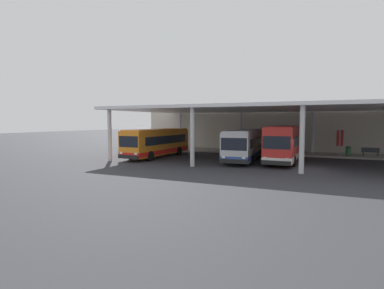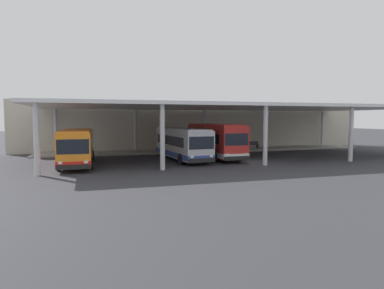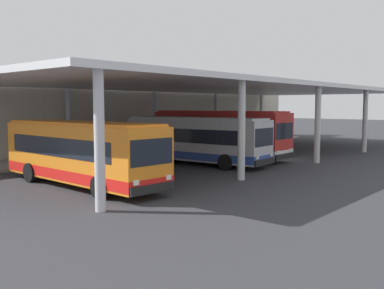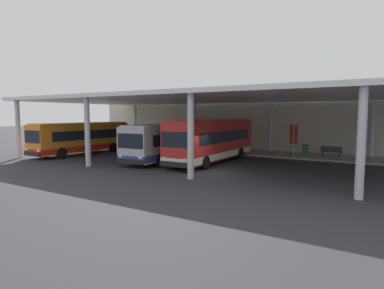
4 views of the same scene
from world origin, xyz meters
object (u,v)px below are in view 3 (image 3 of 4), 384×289
Objects in this scene: bus_middle_bay at (219,134)px; banner_sign at (197,127)px; bus_second_bay at (195,140)px; bus_nearest_bay at (81,152)px; trash_bin at (197,140)px; bench_waiting at (210,138)px.

banner_sign is (5.11, 6.47, 0.14)m from bus_middle_bay.
bus_second_bay is 0.94× the size of bus_middle_bay.
trash_bin is (19.78, 9.24, -0.98)m from bus_nearest_bay.
bench_waiting is at bearing 15.58° from banner_sign.
bus_second_bay is 3.33× the size of banner_sign.
bus_second_bay is at bearing -140.35° from banner_sign.
bus_middle_bay is at bearing -128.27° from banner_sign.
banner_sign reaches higher than bus_second_bay.
bus_nearest_bay is 0.99× the size of bus_second_bay.
bus_second_bay reaches higher than bench_waiting.
bus_nearest_bay is 23.93m from bench_waiting.
bus_middle_bay is 8.25m from banner_sign.
bus_second_bay is 4.02m from bus_middle_bay.
bus_nearest_bay is at bearing -154.96° from trash_bin.
bench_waiting is (8.25, 7.35, -1.18)m from bus_middle_bay.
banner_sign is at bearing -164.42° from bench_waiting.
bus_second_bay is 5.93× the size of bench_waiting.
bus_middle_bay reaches higher than bus_second_bay.
bus_nearest_bay and bus_second_bay have the same top height.
bus_nearest_bay is 21.85m from trash_bin.
bus_middle_bay is at bearing -129.78° from trash_bin.
bus_nearest_bay is 20.68m from banner_sign.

